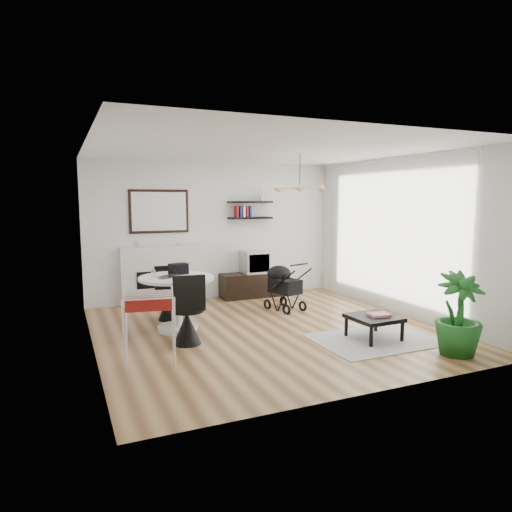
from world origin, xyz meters
name	(u,v)px	position (x,y,z in m)	size (l,w,h in m)	color
floor	(267,330)	(0.00, 0.00, 0.00)	(5.00, 5.00, 0.00)	brown
ceiling	(268,149)	(0.00, 0.00, 2.70)	(5.00, 5.00, 0.00)	white
wall_back	(215,231)	(0.00, 2.50, 1.35)	(5.00, 5.00, 0.00)	white
wall_left	(90,249)	(-2.50, 0.00, 1.35)	(5.00, 5.00, 0.00)	white
wall_right	(400,236)	(2.50, 0.00, 1.35)	(5.00, 5.00, 0.00)	white
sheer_curtain	(388,236)	(2.40, 0.20, 1.35)	(0.04, 3.60, 2.60)	white
fireplace	(161,268)	(-1.10, 2.42, 0.69)	(1.50, 0.17, 2.16)	white
shelf_lower	(250,218)	(0.71, 2.37, 1.60)	(0.90, 0.25, 0.04)	black
shelf_upper	(250,202)	(0.71, 2.37, 1.92)	(0.90, 0.25, 0.04)	black
pendant_lamp	(300,188)	(0.70, 0.30, 2.15)	(0.90, 0.90, 0.10)	tan
tv_console	(253,285)	(0.71, 2.26, 0.25)	(1.31, 0.46, 0.49)	black
crt_tv	(255,262)	(0.77, 2.26, 0.71)	(0.51, 0.45, 0.45)	#BCBBBE
dining_table	(177,295)	(-1.26, 0.53, 0.55)	(1.13, 1.13, 0.83)	white
laptop	(171,277)	(-1.37, 0.46, 0.84)	(0.36, 0.23, 0.03)	black
black_bag	(178,269)	(-1.18, 0.73, 0.91)	(0.28, 0.17, 0.17)	black
newspaper	(194,277)	(-1.03, 0.37, 0.83)	(0.34, 0.28, 0.01)	white
drinking_glass	(154,273)	(-1.58, 0.66, 0.88)	(0.06, 0.06, 0.10)	white
chair_far	(168,303)	(-1.26, 1.20, 0.28)	(0.42, 0.43, 0.88)	black
chair_near	(187,322)	(-1.30, -0.20, 0.31)	(0.47, 0.49, 0.99)	black
drying_rack	(150,329)	(-1.93, -0.87, 0.47)	(0.69, 0.66, 0.90)	white
stroller	(283,289)	(0.81, 1.07, 0.38)	(0.62, 0.79, 0.89)	black
rug	(376,340)	(1.20, -1.07, 0.01)	(1.71, 1.23, 0.01)	#AFAFAF
coffee_table	(374,318)	(1.19, -1.03, 0.30)	(0.66, 0.66, 0.33)	black
magazines	(379,315)	(1.24, -1.07, 0.36)	(0.27, 0.22, 0.04)	#CD3341
potted_plant	(458,314)	(1.76, -1.98, 0.53)	(0.60, 0.60, 1.07)	#19591C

